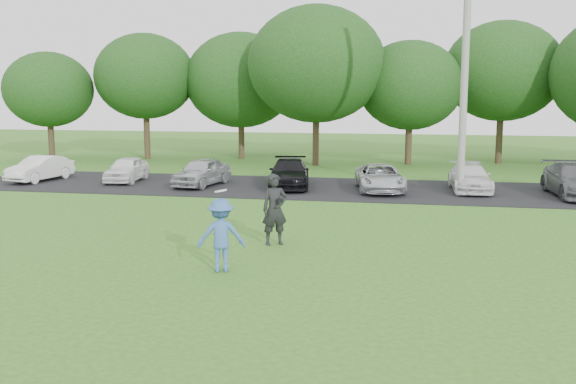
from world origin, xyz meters
TOP-DOWN VIEW (x-y plane):
  - ground at (0.00, 0.00)m, footprint 100.00×100.00m
  - parking_lot at (0.00, 13.00)m, footprint 32.00×6.50m
  - utility_pole at (5.10, 12.05)m, footprint 0.28×0.28m
  - frisbee_player at (-0.85, 0.10)m, footprint 1.20×0.92m
  - camera_bystander at (-0.22, 2.81)m, footprint 0.81×0.72m
  - parked_cars at (0.99, 12.83)m, footprint 27.73×4.70m
  - tree_row at (1.51, 22.76)m, footprint 42.39×9.85m

SIDE VIEW (x-z plane):
  - ground at x=0.00m, z-range 0.00..0.00m
  - parking_lot at x=0.00m, z-range 0.00..0.03m
  - parked_cars at x=0.99m, z-range -0.02..1.22m
  - frisbee_player at x=-0.85m, z-range -0.12..1.76m
  - camera_bystander at x=-0.22m, z-range 0.00..1.87m
  - tree_row at x=1.51m, z-range 0.59..9.23m
  - utility_pole at x=5.10m, z-range 0.00..10.53m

